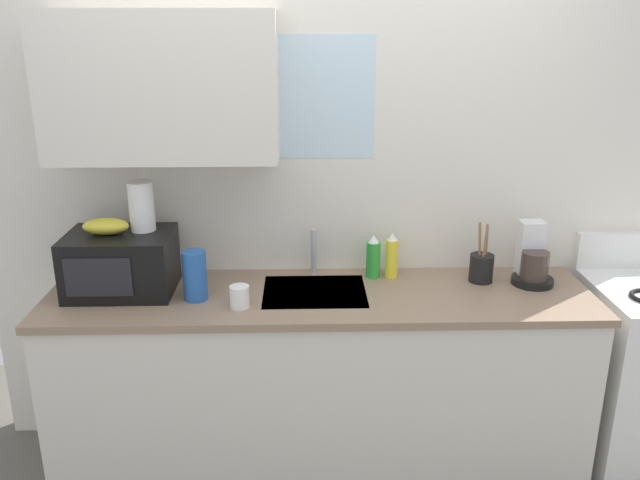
{
  "coord_description": "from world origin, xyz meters",
  "views": [
    {
      "loc": [
        -0.07,
        -2.67,
        2.05
      ],
      "look_at": [
        0.0,
        0.0,
        1.15
      ],
      "focal_mm": 36.44,
      "sensor_mm": 36.0,
      "label": 1
    }
  ],
  "objects_px": {
    "microwave": "(121,263)",
    "dish_soap_bottle_yellow": "(392,257)",
    "coffee_maker": "(532,260)",
    "banana_bunch": "(106,226)",
    "dish_soap_bottle_green": "(373,258)",
    "utensil_crock": "(481,267)",
    "cereal_canister": "(195,276)",
    "paper_towel_roll": "(142,206)",
    "mug_white": "(240,297)"
  },
  "relations": [
    {
      "from": "cereal_canister",
      "to": "paper_towel_roll",
      "type": "bearing_deg",
      "value": 147.99
    },
    {
      "from": "paper_towel_roll",
      "to": "utensil_crock",
      "type": "relative_size",
      "value": 0.77
    },
    {
      "from": "mug_white",
      "to": "microwave",
      "type": "bearing_deg",
      "value": 160.74
    },
    {
      "from": "mug_white",
      "to": "dish_soap_bottle_green",
      "type": "bearing_deg",
      "value": 28.73
    },
    {
      "from": "dish_soap_bottle_green",
      "to": "coffee_maker",
      "type": "bearing_deg",
      "value": -6.33
    },
    {
      "from": "coffee_maker",
      "to": "utensil_crock",
      "type": "xyz_separation_m",
      "value": [
        -0.23,
        0.01,
        -0.03
      ]
    },
    {
      "from": "banana_bunch",
      "to": "utensil_crock",
      "type": "distance_m",
      "value": 1.7
    },
    {
      "from": "banana_bunch",
      "to": "paper_towel_roll",
      "type": "xyz_separation_m",
      "value": [
        0.15,
        0.05,
        0.08
      ]
    },
    {
      "from": "coffee_maker",
      "to": "utensil_crock",
      "type": "distance_m",
      "value": 0.23
    },
    {
      "from": "dish_soap_bottle_green",
      "to": "cereal_canister",
      "type": "bearing_deg",
      "value": -163.35
    },
    {
      "from": "microwave",
      "to": "dish_soap_bottle_yellow",
      "type": "relative_size",
      "value": 2.09
    },
    {
      "from": "microwave",
      "to": "dish_soap_bottle_yellow",
      "type": "xyz_separation_m",
      "value": [
        1.23,
        0.13,
        -0.03
      ]
    },
    {
      "from": "dish_soap_bottle_green",
      "to": "dish_soap_bottle_yellow",
      "type": "height_order",
      "value": "dish_soap_bottle_yellow"
    },
    {
      "from": "dish_soap_bottle_yellow",
      "to": "utensil_crock",
      "type": "bearing_deg",
      "value": -8.72
    },
    {
      "from": "coffee_maker",
      "to": "cereal_canister",
      "type": "xyz_separation_m",
      "value": [
        -1.53,
        -0.16,
        0.01
      ]
    },
    {
      "from": "microwave",
      "to": "mug_white",
      "type": "bearing_deg",
      "value": -19.26
    },
    {
      "from": "coffee_maker",
      "to": "dish_soap_bottle_green",
      "type": "xyz_separation_m",
      "value": [
        -0.73,
        0.08,
        -0.01
      ]
    },
    {
      "from": "microwave",
      "to": "cereal_canister",
      "type": "relative_size",
      "value": 2.1
    },
    {
      "from": "microwave",
      "to": "mug_white",
      "type": "distance_m",
      "value": 0.58
    },
    {
      "from": "dish_soap_bottle_yellow",
      "to": "mug_white",
      "type": "bearing_deg",
      "value": -154.8
    },
    {
      "from": "coffee_maker",
      "to": "dish_soap_bottle_green",
      "type": "bearing_deg",
      "value": 173.67
    },
    {
      "from": "banana_bunch",
      "to": "dish_soap_bottle_green",
      "type": "distance_m",
      "value": 1.21
    },
    {
      "from": "cereal_canister",
      "to": "mug_white",
      "type": "relative_size",
      "value": 2.31
    },
    {
      "from": "dish_soap_bottle_green",
      "to": "mug_white",
      "type": "bearing_deg",
      "value": -151.27
    },
    {
      "from": "utensil_crock",
      "to": "paper_towel_roll",
      "type": "bearing_deg",
      "value": -179.26
    },
    {
      "from": "banana_bunch",
      "to": "dish_soap_bottle_green",
      "type": "height_order",
      "value": "banana_bunch"
    },
    {
      "from": "coffee_maker",
      "to": "mug_white",
      "type": "bearing_deg",
      "value": -169.4
    },
    {
      "from": "dish_soap_bottle_green",
      "to": "utensil_crock",
      "type": "xyz_separation_m",
      "value": [
        0.5,
        -0.07,
        -0.03
      ]
    },
    {
      "from": "cereal_canister",
      "to": "banana_bunch",
      "type": "bearing_deg",
      "value": 165.62
    },
    {
      "from": "coffee_maker",
      "to": "dish_soap_bottle_green",
      "type": "height_order",
      "value": "coffee_maker"
    },
    {
      "from": "microwave",
      "to": "paper_towel_roll",
      "type": "height_order",
      "value": "paper_towel_roll"
    },
    {
      "from": "microwave",
      "to": "cereal_canister",
      "type": "distance_m",
      "value": 0.36
    },
    {
      "from": "coffee_maker",
      "to": "microwave",
      "type": "bearing_deg",
      "value": -178.16
    },
    {
      "from": "paper_towel_roll",
      "to": "mug_white",
      "type": "relative_size",
      "value": 2.32
    },
    {
      "from": "cereal_canister",
      "to": "mug_white",
      "type": "xyz_separation_m",
      "value": [
        0.2,
        -0.09,
        -0.06
      ]
    },
    {
      "from": "banana_bunch",
      "to": "cereal_canister",
      "type": "height_order",
      "value": "banana_bunch"
    },
    {
      "from": "dish_soap_bottle_green",
      "to": "dish_soap_bottle_yellow",
      "type": "distance_m",
      "value": 0.09
    },
    {
      "from": "paper_towel_roll",
      "to": "mug_white",
      "type": "bearing_deg",
      "value": -28.68
    },
    {
      "from": "coffee_maker",
      "to": "mug_white",
      "type": "height_order",
      "value": "coffee_maker"
    },
    {
      "from": "banana_bunch",
      "to": "dish_soap_bottle_green",
      "type": "xyz_separation_m",
      "value": [
        1.19,
        0.14,
        -0.21
      ]
    },
    {
      "from": "cereal_canister",
      "to": "microwave",
      "type": "bearing_deg",
      "value": 163.87
    },
    {
      "from": "coffee_maker",
      "to": "utensil_crock",
      "type": "bearing_deg",
      "value": 177.14
    },
    {
      "from": "coffee_maker",
      "to": "dish_soap_bottle_yellow",
      "type": "height_order",
      "value": "coffee_maker"
    },
    {
      "from": "dish_soap_bottle_green",
      "to": "mug_white",
      "type": "xyz_separation_m",
      "value": [
        -0.6,
        -0.33,
        -0.05
      ]
    },
    {
      "from": "microwave",
      "to": "dish_soap_bottle_yellow",
      "type": "distance_m",
      "value": 1.23
    },
    {
      "from": "microwave",
      "to": "banana_bunch",
      "type": "distance_m",
      "value": 0.18
    },
    {
      "from": "utensil_crock",
      "to": "dish_soap_bottle_green",
      "type": "bearing_deg",
      "value": 172.08
    },
    {
      "from": "cereal_canister",
      "to": "dish_soap_bottle_green",
      "type": "bearing_deg",
      "value": 16.65
    },
    {
      "from": "banana_bunch",
      "to": "mug_white",
      "type": "distance_m",
      "value": 0.67
    },
    {
      "from": "cereal_canister",
      "to": "utensil_crock",
      "type": "distance_m",
      "value": 1.31
    }
  ]
}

